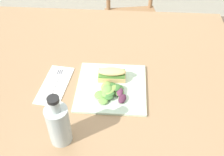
{
  "coord_description": "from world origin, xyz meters",
  "views": [
    {
      "loc": [
        0.05,
        -0.93,
        1.53
      ],
      "look_at": [
        -0.01,
        -0.12,
        0.76
      ],
      "focal_mm": 42.86,
      "sensor_mm": 36.0,
      "label": 1
    }
  ],
  "objects_px": {
    "dining_table": "(94,82)",
    "plate_lunch": "(111,87)",
    "sandwich_half_front": "(112,74)",
    "chair_wooden_far": "(132,17)",
    "bottle_cold_brew": "(59,126)",
    "fork_on_napkin": "(56,81)"
  },
  "relations": [
    {
      "from": "dining_table",
      "to": "plate_lunch",
      "type": "height_order",
      "value": "plate_lunch"
    },
    {
      "from": "dining_table",
      "to": "plate_lunch",
      "type": "relative_size",
      "value": 4.79
    },
    {
      "from": "plate_lunch",
      "to": "sandwich_half_front",
      "type": "bearing_deg",
      "value": 91.56
    },
    {
      "from": "dining_table",
      "to": "chair_wooden_far",
      "type": "height_order",
      "value": "chair_wooden_far"
    },
    {
      "from": "dining_table",
      "to": "chair_wooden_far",
      "type": "xyz_separation_m",
      "value": [
        0.18,
        0.92,
        -0.18
      ]
    },
    {
      "from": "dining_table",
      "to": "chair_wooden_far",
      "type": "bearing_deg",
      "value": 78.76
    },
    {
      "from": "bottle_cold_brew",
      "to": "dining_table",
      "type": "bearing_deg",
      "value": 81.6
    },
    {
      "from": "sandwich_half_front",
      "to": "fork_on_napkin",
      "type": "xyz_separation_m",
      "value": [
        -0.23,
        -0.02,
        -0.03
      ]
    },
    {
      "from": "sandwich_half_front",
      "to": "plate_lunch",
      "type": "bearing_deg",
      "value": -88.44
    },
    {
      "from": "bottle_cold_brew",
      "to": "plate_lunch",
      "type": "bearing_deg",
      "value": 58.7
    },
    {
      "from": "chair_wooden_far",
      "to": "plate_lunch",
      "type": "xyz_separation_m",
      "value": [
        -0.09,
        -1.06,
        0.3
      ]
    },
    {
      "from": "chair_wooden_far",
      "to": "sandwich_half_front",
      "type": "height_order",
      "value": "chair_wooden_far"
    },
    {
      "from": "plate_lunch",
      "to": "fork_on_napkin",
      "type": "distance_m",
      "value": 0.24
    },
    {
      "from": "dining_table",
      "to": "sandwich_half_front",
      "type": "relative_size",
      "value": 11.45
    },
    {
      "from": "dining_table",
      "to": "plate_lunch",
      "type": "xyz_separation_m",
      "value": [
        0.1,
        -0.14,
        0.12
      ]
    },
    {
      "from": "sandwich_half_front",
      "to": "fork_on_napkin",
      "type": "height_order",
      "value": "sandwich_half_front"
    },
    {
      "from": "sandwich_half_front",
      "to": "bottle_cold_brew",
      "type": "bearing_deg",
      "value": -117.25
    },
    {
      "from": "sandwich_half_front",
      "to": "fork_on_napkin",
      "type": "bearing_deg",
      "value": -173.91
    },
    {
      "from": "chair_wooden_far",
      "to": "plate_lunch",
      "type": "distance_m",
      "value": 1.1
    },
    {
      "from": "sandwich_half_front",
      "to": "fork_on_napkin",
      "type": "distance_m",
      "value": 0.24
    },
    {
      "from": "plate_lunch",
      "to": "dining_table",
      "type": "bearing_deg",
      "value": 123.92
    },
    {
      "from": "fork_on_napkin",
      "to": "bottle_cold_brew",
      "type": "height_order",
      "value": "bottle_cold_brew"
    }
  ]
}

